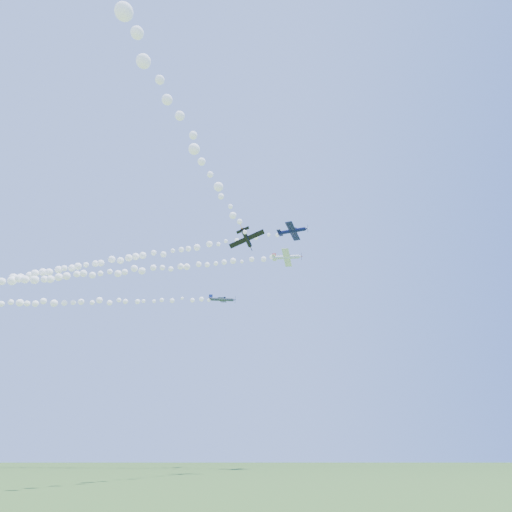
{
  "coord_description": "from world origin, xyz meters",
  "views": [
    {
      "loc": [
        5.3,
        -101.74,
        2.4
      ],
      "look_at": [
        5.57,
        -6.93,
        47.08
      ],
      "focal_mm": 30.0,
      "sensor_mm": 36.0,
      "label": 1
    }
  ],
  "objects_px": {
    "plane_navy": "(293,231)",
    "plane_black": "(247,238)",
    "plane_grey": "(222,299)",
    "plane_white": "(287,257)"
  },
  "relations": [
    {
      "from": "plane_navy",
      "to": "plane_black",
      "type": "bearing_deg",
      "value": -94.73
    },
    {
      "from": "plane_navy",
      "to": "plane_grey",
      "type": "distance_m",
      "value": 30.19
    },
    {
      "from": "plane_navy",
      "to": "plane_black",
      "type": "xyz_separation_m",
      "value": [
        -10.83,
        -24.07,
        -14.7
      ]
    },
    {
      "from": "plane_white",
      "to": "plane_navy",
      "type": "bearing_deg",
      "value": -67.78
    },
    {
      "from": "plane_white",
      "to": "plane_grey",
      "type": "xyz_separation_m",
      "value": [
        -17.34,
        15.51,
        -5.9
      ]
    },
    {
      "from": "plane_grey",
      "to": "plane_black",
      "type": "distance_m",
      "value": 46.41
    },
    {
      "from": "plane_grey",
      "to": "plane_black",
      "type": "relative_size",
      "value": 1.24
    },
    {
      "from": "plane_white",
      "to": "plane_black",
      "type": "height_order",
      "value": "plane_white"
    },
    {
      "from": "plane_white",
      "to": "plane_grey",
      "type": "distance_m",
      "value": 24.0
    },
    {
      "from": "plane_white",
      "to": "plane_black",
      "type": "distance_m",
      "value": 33.19
    }
  ]
}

